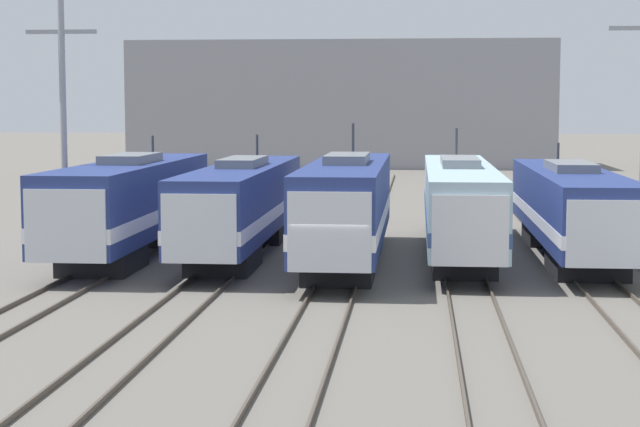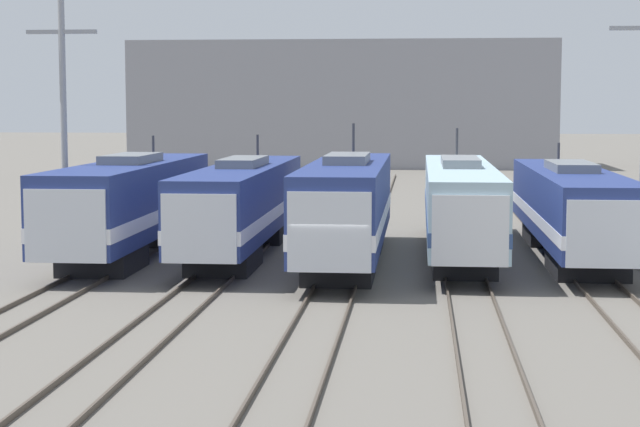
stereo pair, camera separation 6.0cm
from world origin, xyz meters
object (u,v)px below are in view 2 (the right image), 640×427
(locomotive_center_right, at_px, (460,206))
(locomotive_far_right, at_px, (572,209))
(locomotive_far_left, at_px, (129,205))
(locomotive_center, at_px, (346,208))
(catenary_tower_left, at_px, (64,123))
(locomotive_center_left, at_px, (242,205))

(locomotive_center_right, xyz_separation_m, locomotive_far_right, (4.52, -0.19, -0.07))
(locomotive_far_left, xyz_separation_m, locomotive_far_right, (18.10, 1.47, -0.15))
(locomotive_center, bearing_deg, locomotive_center_right, 31.79)
(catenary_tower_left, bearing_deg, locomotive_center_right, 10.66)
(locomotive_center_left, height_order, locomotive_center, locomotive_center)
(locomotive_center_left, bearing_deg, locomotive_far_left, -166.81)
(locomotive_far_left, xyz_separation_m, locomotive_center_right, (13.57, 1.66, -0.07))
(locomotive_center_left, bearing_deg, catenary_tower_left, -160.58)
(locomotive_far_right, bearing_deg, locomotive_center_right, 177.59)
(locomotive_far_right, distance_m, catenary_tower_left, 20.79)
(locomotive_center_right, distance_m, locomotive_far_right, 4.53)
(locomotive_far_left, xyz_separation_m, locomotive_center_left, (4.52, 1.06, -0.08))
(locomotive_far_right, xyz_separation_m, catenary_tower_left, (-20.30, -2.78, 3.53))
(locomotive_center_left, height_order, locomotive_center_right, locomotive_center_right)
(locomotive_center_left, bearing_deg, locomotive_far_right, 1.71)
(locomotive_far_left, xyz_separation_m, locomotive_center, (9.05, -1.15, 0.05))
(locomotive_center_left, relative_size, locomotive_center_right, 0.95)
(locomotive_center_right, xyz_separation_m, catenary_tower_left, (-15.78, -2.97, 3.46))
(locomotive_far_left, distance_m, locomotive_center_left, 4.65)
(locomotive_far_left, bearing_deg, locomotive_center_left, 13.19)
(locomotive_center_left, xyz_separation_m, catenary_tower_left, (-6.73, -2.37, 3.47))
(locomotive_center, xyz_separation_m, catenary_tower_left, (-11.25, -0.16, 3.34))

